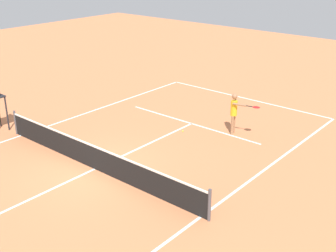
# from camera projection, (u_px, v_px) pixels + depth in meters

# --- Properties ---
(ground_plane) EXTENTS (60.00, 60.00, 0.00)m
(ground_plane) POSITION_uv_depth(u_px,v_px,m) (95.00, 169.00, 16.10)
(ground_plane) COLOR #D37A4C
(court_lines) EXTENTS (9.74, 21.49, 0.01)m
(court_lines) POSITION_uv_depth(u_px,v_px,m) (95.00, 169.00, 16.10)
(court_lines) COLOR white
(court_lines) RESTS_ON ground
(tennis_net) EXTENTS (10.34, 0.10, 1.07)m
(tennis_net) POSITION_uv_depth(u_px,v_px,m) (94.00, 157.00, 15.92)
(tennis_net) COLOR #4C4C51
(tennis_net) RESTS_ON ground
(player_serving) EXTENTS (1.35, 0.45, 1.83)m
(player_serving) POSITION_uv_depth(u_px,v_px,m) (235.00, 110.00, 18.75)
(player_serving) COLOR #9E704C
(player_serving) RESTS_ON ground
(tennis_ball) EXTENTS (0.07, 0.07, 0.07)m
(tennis_ball) POSITION_uv_depth(u_px,v_px,m) (183.00, 131.00, 19.35)
(tennis_ball) COLOR #CCE033
(tennis_ball) RESTS_ON ground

